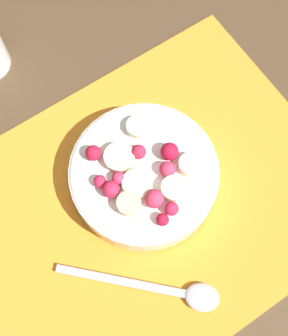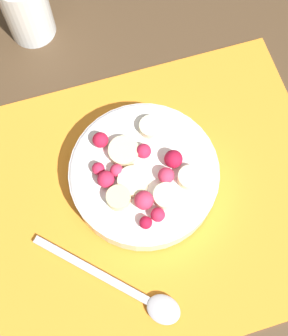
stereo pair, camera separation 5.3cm
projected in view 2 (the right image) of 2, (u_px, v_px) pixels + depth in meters
ground_plane at (137, 204)px, 0.56m from camera, size 3.00×3.00×0.00m
placemat at (137, 204)px, 0.56m from camera, size 0.46×0.35×0.01m
fruit_bowl at (144, 174)px, 0.55m from camera, size 0.17×0.17×0.06m
spoon at (137, 295)px, 0.52m from camera, size 0.15×0.15×0.01m
drinking_glass at (26, 7)px, 0.60m from camera, size 0.06×0.06×0.09m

